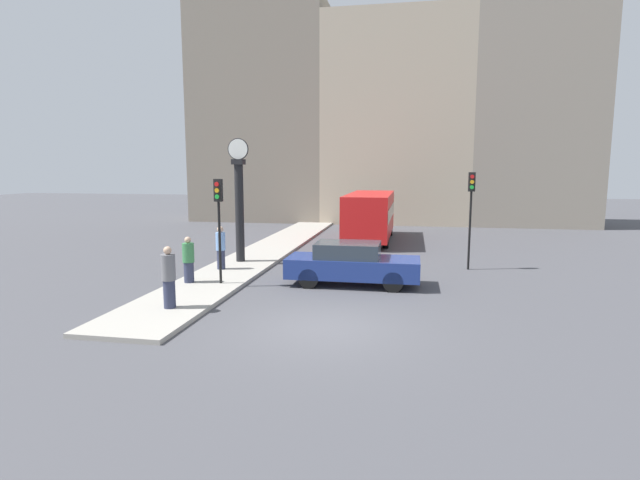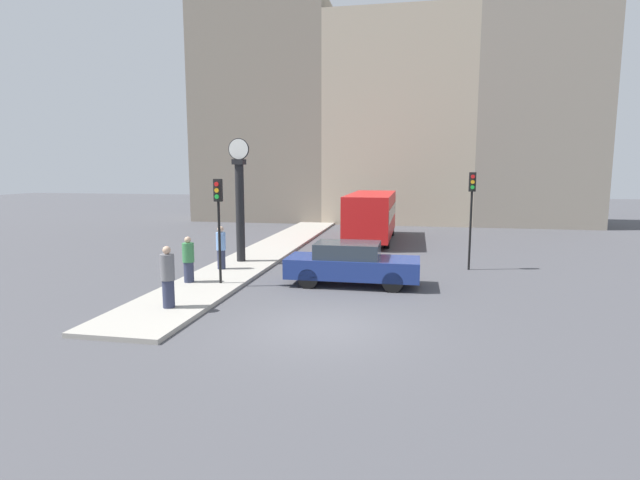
{
  "view_description": "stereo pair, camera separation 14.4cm",
  "coord_description": "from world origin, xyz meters",
  "views": [
    {
      "loc": [
        2.17,
        -12.24,
        4.09
      ],
      "look_at": [
        -1.21,
        6.0,
        1.4
      ],
      "focal_mm": 28.0,
      "sensor_mm": 36.0,
      "label": 1
    },
    {
      "loc": [
        2.31,
        -12.22,
        4.09
      ],
      "look_at": [
        -1.21,
        6.0,
        1.4
      ],
      "focal_mm": 28.0,
      "sensor_mm": 36.0,
      "label": 2
    }
  ],
  "objects": [
    {
      "name": "traffic_light_near",
      "position": [
        -4.3,
        3.75,
        2.71
      ],
      "size": [
        0.26,
        0.24,
        3.59
      ],
      "color": "black",
      "rests_on": "sidewalk_corner"
    },
    {
      "name": "building_row",
      "position": [
        -0.21,
        25.91,
        7.86
      ],
      "size": [
        29.47,
        5.0,
        16.5
      ],
      "color": "gray",
      "rests_on": "ground_plane"
    },
    {
      "name": "pedestrian_green_hoodie",
      "position": [
        -5.43,
        3.68,
        0.92
      ],
      "size": [
        0.4,
        0.4,
        1.61
      ],
      "color": "#2D334C",
      "rests_on": "sidewalk_corner"
    },
    {
      "name": "ground_plane",
      "position": [
        0.0,
        0.0,
        0.0
      ],
      "size": [
        120.0,
        120.0,
        0.0
      ],
      "primitive_type": "plane",
      "color": "#47474C"
    },
    {
      "name": "pedestrian_blue_stripe",
      "position": [
        -5.2,
        6.07,
        0.98
      ],
      "size": [
        0.37,
        0.37,
        1.71
      ],
      "color": "#2D334C",
      "rests_on": "sidewalk_corner"
    },
    {
      "name": "sedan_car",
      "position": [
        0.14,
        4.87,
        0.77
      ],
      "size": [
        4.62,
        1.77,
        1.51
      ],
      "color": "navy",
      "rests_on": "ground_plane"
    },
    {
      "name": "street_clock",
      "position": [
        -5.01,
        7.82,
        2.62
      ],
      "size": [
        0.9,
        0.48,
        5.18
      ],
      "color": "black",
      "rests_on": "sidewalk_corner"
    },
    {
      "name": "pedestrian_grey_jacket",
      "position": [
        -4.58,
        0.58,
        1.01
      ],
      "size": [
        0.4,
        0.4,
        1.78
      ],
      "color": "#2D334C",
      "rests_on": "sidewalk_corner"
    },
    {
      "name": "bus_distant",
      "position": [
        -0.15,
        15.72,
        1.53
      ],
      "size": [
        2.36,
        7.75,
        2.68
      ],
      "color": "red",
      "rests_on": "ground_plane"
    },
    {
      "name": "traffic_light_far",
      "position": [
        4.47,
        8.42,
        2.8
      ],
      "size": [
        0.26,
        0.24,
        3.92
      ],
      "color": "black",
      "rests_on": "ground_plane"
    },
    {
      "name": "sidewalk_corner",
      "position": [
        -4.78,
        11.48,
        0.07
      ],
      "size": [
        2.52,
        26.97,
        0.13
      ],
      "primitive_type": "cube",
      "color": "#A39E93",
      "rests_on": "ground_plane"
    }
  ]
}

